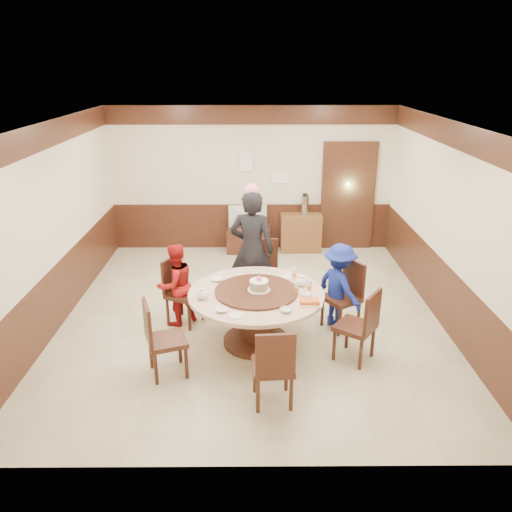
{
  "coord_description": "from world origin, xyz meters",
  "views": [
    {
      "loc": [
        0.02,
        -6.64,
        3.52
      ],
      "look_at": [
        0.06,
        -0.38,
        1.1
      ],
      "focal_mm": 35.0,
      "sensor_mm": 36.0,
      "label": 1
    }
  ],
  "objects_px": {
    "shrimp_platter": "(309,302)",
    "tv_stand": "(248,239)",
    "thermos": "(305,205)",
    "person_standing": "(252,250)",
    "person_blue": "(339,286)",
    "banquet_table": "(256,307)",
    "person_red": "(176,285)",
    "birthday_cake": "(259,285)",
    "side_cabinet": "(301,233)",
    "television": "(248,217)"
  },
  "relations": [
    {
      "from": "person_red",
      "to": "birthday_cake",
      "type": "bearing_deg",
      "value": 113.42
    },
    {
      "from": "person_blue",
      "to": "side_cabinet",
      "type": "xyz_separation_m",
      "value": [
        -0.25,
        3.1,
        -0.24
      ]
    },
    {
      "from": "person_red",
      "to": "side_cabinet",
      "type": "distance_m",
      "value": 3.63
    },
    {
      "from": "person_red",
      "to": "tv_stand",
      "type": "relative_size",
      "value": 1.42
    },
    {
      "from": "thermos",
      "to": "tv_stand",
      "type": "bearing_deg",
      "value": -178.45
    },
    {
      "from": "shrimp_platter",
      "to": "side_cabinet",
      "type": "height_order",
      "value": "shrimp_platter"
    },
    {
      "from": "shrimp_platter",
      "to": "tv_stand",
      "type": "bearing_deg",
      "value": 101.42
    },
    {
      "from": "person_red",
      "to": "tv_stand",
      "type": "xyz_separation_m",
      "value": [
        1.0,
        2.96,
        -0.35
      ]
    },
    {
      "from": "shrimp_platter",
      "to": "tv_stand",
      "type": "xyz_separation_m",
      "value": [
        -0.78,
        3.88,
        -0.53
      ]
    },
    {
      "from": "person_standing",
      "to": "television",
      "type": "xyz_separation_m",
      "value": [
        -0.08,
        2.4,
        -0.2
      ]
    },
    {
      "from": "person_blue",
      "to": "birthday_cake",
      "type": "relative_size",
      "value": 4.13
    },
    {
      "from": "birthday_cake",
      "to": "shrimp_platter",
      "type": "distance_m",
      "value": 0.71
    },
    {
      "from": "person_red",
      "to": "shrimp_platter",
      "type": "distance_m",
      "value": 2.02
    },
    {
      "from": "tv_stand",
      "to": "thermos",
      "type": "bearing_deg",
      "value": 1.55
    },
    {
      "from": "banquet_table",
      "to": "person_red",
      "type": "bearing_deg",
      "value": 153.3
    },
    {
      "from": "person_blue",
      "to": "shrimp_platter",
      "type": "bearing_deg",
      "value": 116.18
    },
    {
      "from": "television",
      "to": "thermos",
      "type": "relative_size",
      "value": 1.99
    },
    {
      "from": "shrimp_platter",
      "to": "birthday_cake",
      "type": "bearing_deg",
      "value": 150.2
    },
    {
      "from": "tv_stand",
      "to": "television",
      "type": "distance_m",
      "value": 0.47
    },
    {
      "from": "thermos",
      "to": "shrimp_platter",
      "type": "bearing_deg",
      "value": -94.74
    },
    {
      "from": "tv_stand",
      "to": "thermos",
      "type": "height_order",
      "value": "thermos"
    },
    {
      "from": "banquet_table",
      "to": "birthday_cake",
      "type": "distance_m",
      "value": 0.32
    },
    {
      "from": "tv_stand",
      "to": "banquet_table",
      "type": "bearing_deg",
      "value": -87.85
    },
    {
      "from": "banquet_table",
      "to": "birthday_cake",
      "type": "relative_size",
      "value": 5.89
    },
    {
      "from": "banquet_table",
      "to": "tv_stand",
      "type": "bearing_deg",
      "value": 92.15
    },
    {
      "from": "person_standing",
      "to": "shrimp_platter",
      "type": "relative_size",
      "value": 6.12
    },
    {
      "from": "birthday_cake",
      "to": "shrimp_platter",
      "type": "relative_size",
      "value": 1.0
    },
    {
      "from": "person_blue",
      "to": "tv_stand",
      "type": "distance_m",
      "value": 3.35
    },
    {
      "from": "person_red",
      "to": "thermos",
      "type": "distance_m",
      "value": 3.67
    },
    {
      "from": "shrimp_platter",
      "to": "thermos",
      "type": "height_order",
      "value": "thermos"
    },
    {
      "from": "person_standing",
      "to": "side_cabinet",
      "type": "distance_m",
      "value": 2.67
    },
    {
      "from": "person_blue",
      "to": "banquet_table",
      "type": "bearing_deg",
      "value": 79.85
    },
    {
      "from": "television",
      "to": "person_standing",
      "type": "bearing_deg",
      "value": 83.45
    },
    {
      "from": "person_standing",
      "to": "birthday_cake",
      "type": "xyz_separation_m",
      "value": [
        0.09,
        -1.13,
        -0.07
      ]
    },
    {
      "from": "person_red",
      "to": "thermos",
      "type": "relative_size",
      "value": 3.17
    },
    {
      "from": "birthday_cake",
      "to": "television",
      "type": "bearing_deg",
      "value": 92.73
    },
    {
      "from": "person_standing",
      "to": "person_blue",
      "type": "bearing_deg",
      "value": 162.94
    },
    {
      "from": "side_cabinet",
      "to": "banquet_table",
      "type": "bearing_deg",
      "value": -104.37
    },
    {
      "from": "television",
      "to": "thermos",
      "type": "xyz_separation_m",
      "value": [
        1.11,
        0.03,
        0.22
      ]
    },
    {
      "from": "person_red",
      "to": "shrimp_platter",
      "type": "height_order",
      "value": "person_red"
    },
    {
      "from": "birthday_cake",
      "to": "tv_stand",
      "type": "height_order",
      "value": "birthday_cake"
    },
    {
      "from": "birthday_cake",
      "to": "shrimp_platter",
      "type": "bearing_deg",
      "value": -29.8
    },
    {
      "from": "person_standing",
      "to": "thermos",
      "type": "bearing_deg",
      "value": -101.06
    },
    {
      "from": "side_cabinet",
      "to": "person_blue",
      "type": "bearing_deg",
      "value": -85.43
    },
    {
      "from": "side_cabinet",
      "to": "thermos",
      "type": "height_order",
      "value": "thermos"
    },
    {
      "from": "shrimp_platter",
      "to": "thermos",
      "type": "bearing_deg",
      "value": 85.26
    },
    {
      "from": "person_blue",
      "to": "side_cabinet",
      "type": "distance_m",
      "value": 3.12
    },
    {
      "from": "birthday_cake",
      "to": "side_cabinet",
      "type": "height_order",
      "value": "birthday_cake"
    },
    {
      "from": "banquet_table",
      "to": "television",
      "type": "height_order",
      "value": "television"
    },
    {
      "from": "television",
      "to": "person_blue",
      "type": "bearing_deg",
      "value": 104.45
    }
  ]
}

